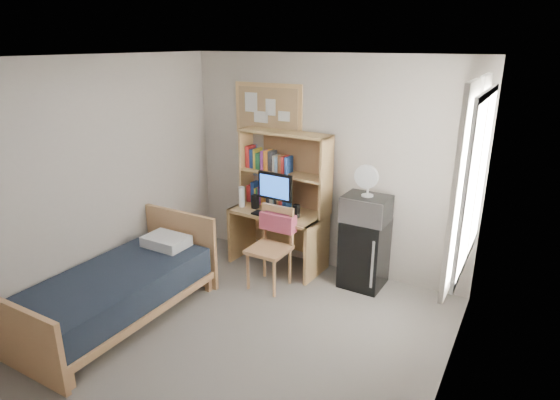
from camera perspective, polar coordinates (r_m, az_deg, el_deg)
The scene contains 25 objects.
floor at distance 4.56m, azimuth -6.46°, elevation -18.06°, with size 3.60×4.20×0.02m, color gray.
ceiling at distance 3.66m, azimuth -8.01°, elevation 16.76°, with size 3.60×4.20×0.02m, color white.
wall_back at distance 5.66m, azimuth 5.50°, elevation 4.19°, with size 3.60×0.04×2.60m, color beige.
wall_left at distance 5.16m, azimuth -23.52°, elevation 1.21°, with size 0.04×4.20×2.60m, color beige.
wall_right at distance 3.27m, azimuth 19.48°, elevation -8.08°, with size 0.04×4.20×2.60m, color beige.
window_unit at distance 4.29m, azimuth 22.26°, elevation 2.26°, with size 0.10×1.40×1.70m, color white.
curtain_left at distance 3.92m, azimuth 21.00°, elevation 0.90°, with size 0.04×0.55×1.70m, color silver.
curtain_right at distance 4.68m, azimuth 22.59°, elevation 3.50°, with size 0.04×0.55×1.70m, color silver.
bulletin_board at distance 5.88m, azimuth -1.45°, elevation 10.98°, with size 0.94×0.03×0.64m, color tan.
poster_wave at distance 6.18m, azimuth -3.93°, elevation 4.99°, with size 0.30×0.01×0.42m, color #2953A4.
poster_japan at distance 6.31m, azimuth -3.83°, elevation 0.84°, with size 0.28×0.01×0.36m, color red.
desk at distance 5.91m, azimuth -0.26°, elevation -4.70°, with size 1.16×0.58×0.73m, color tan.
desk_chair at distance 5.36m, azimuth -1.36°, elevation -5.98°, with size 0.48×0.48×0.95m, color tan.
mini_fridge at distance 5.52m, azimuth 10.24°, elevation -6.34°, with size 0.47×0.47×0.81m, color black.
bed at distance 5.11m, azimuth -19.22°, elevation -11.04°, with size 0.97×1.93×0.53m, color black.
hutch at distance 5.75m, azimuth 0.55°, elevation 3.58°, with size 1.18×0.30×0.97m, color tan.
monitor at distance 5.65m, azimuth -0.61°, elevation 0.80°, with size 0.47×0.04×0.50m, color black.
keyboard at distance 5.62m, azimuth -1.39°, elevation -1.88°, with size 0.43×0.14×0.02m, color black.
speaker_left at distance 5.86m, azimuth -3.04°, elevation -0.20°, with size 0.07×0.07×0.18m, color black.
speaker_right at distance 5.55m, azimuth 1.98°, elevation -1.38°, with size 0.07×0.07×0.16m, color black.
water_bottle at distance 5.92m, azimuth -4.69°, elevation 0.39°, with size 0.08×0.08×0.26m, color white.
hoodie at distance 5.41m, azimuth -0.26°, elevation -2.70°, with size 0.43×0.13×0.21m, color #D25069.
microwave at distance 5.29m, azimuth 10.50°, elevation -1.03°, with size 0.50×0.38×0.29m, color #BAB9BE.
desk_fan at distance 5.20m, azimuth 10.70°, elevation 2.19°, with size 0.26×0.26×0.33m, color white.
pillow at distance 5.42m, azimuth -13.69°, elevation -4.90°, with size 0.48×0.34×0.12m, color white.
Camera 1 is at (2.20, -2.92, 2.72)m, focal length 30.00 mm.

